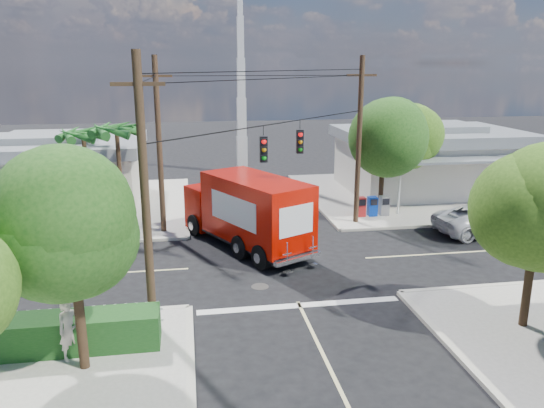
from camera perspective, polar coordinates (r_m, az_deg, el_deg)
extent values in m
plane|color=black|center=(23.67, 0.78, -6.39)|extent=(120.00, 120.00, 0.00)
cube|color=#A09B90|center=(36.93, 14.78, 1.06)|extent=(14.00, 14.00, 0.14)
cube|color=#BCB6A6|center=(34.71, 4.14, 0.65)|extent=(0.25, 14.00, 0.14)
cube|color=#BCB6A6|center=(30.89, 19.96, -2.04)|extent=(14.00, 0.25, 0.14)
cube|color=#A09B90|center=(34.56, -20.85, -0.38)|extent=(14.00, 14.00, 0.14)
cube|color=#BCB6A6|center=(33.81, -9.17, 0.11)|extent=(0.25, 14.00, 0.14)
cube|color=#BCB6A6|center=(28.02, -23.58, -4.10)|extent=(14.00, 0.25, 0.14)
cube|color=#BCB6A6|center=(15.78, 23.87, -19.21)|extent=(0.25, 14.00, 0.14)
cube|color=beige|center=(33.08, -2.22, -0.16)|extent=(0.12, 12.00, 0.01)
cube|color=beige|center=(15.03, 7.83, -20.11)|extent=(0.12, 12.00, 0.01)
cube|color=beige|center=(27.15, 22.12, -4.68)|extent=(12.00, 0.12, 0.01)
cube|color=beige|center=(24.15, -23.49, -7.23)|extent=(12.00, 0.12, 0.01)
cube|color=silver|center=(19.80, 2.98, -10.83)|extent=(7.50, 0.40, 0.01)
cube|color=beige|center=(38.07, 16.42, 4.08)|extent=(11.00, 8.00, 3.40)
cube|color=gray|center=(37.76, 16.65, 7.13)|extent=(11.80, 8.80, 0.70)
cube|color=gray|center=(37.71, 16.71, 7.88)|extent=(6.05, 4.40, 0.50)
cube|color=gray|center=(33.59, 20.12, 4.48)|extent=(9.90, 1.80, 0.15)
cylinder|color=silver|center=(31.25, 13.52, 1.53)|extent=(0.12, 0.12, 2.90)
cylinder|color=silver|center=(35.56, 26.74, 1.93)|extent=(0.12, 0.12, 2.90)
cube|color=beige|center=(35.83, -22.21, 2.76)|extent=(10.00, 8.00, 3.20)
cube|color=gray|center=(35.51, -22.51, 5.84)|extent=(10.80, 8.80, 0.70)
cube|color=gray|center=(35.45, -22.59, 6.63)|extent=(5.50, 4.40, 0.50)
cube|color=gray|center=(30.97, -24.33, 2.86)|extent=(9.00, 1.80, 0.15)
cylinder|color=silver|center=(29.68, -16.98, 0.39)|extent=(0.12, 0.12, 2.70)
cube|color=silver|center=(42.54, -3.24, 5.28)|extent=(0.80, 0.80, 3.00)
cube|color=silver|center=(42.14, -3.30, 9.30)|extent=(0.70, 0.70, 3.00)
cube|color=silver|center=(41.96, -3.36, 13.39)|extent=(0.60, 0.60, 3.00)
cube|color=silver|center=(41.98, -3.42, 17.48)|extent=(0.50, 0.50, 3.00)
cylinder|color=#422D1C|center=(15.99, -20.04, -10.44)|extent=(0.28, 0.28, 3.71)
sphere|color=#1A4913|center=(15.18, -20.81, -2.48)|extent=(3.71, 3.71, 3.71)
sphere|color=#1A4913|center=(15.39, -22.21, -1.48)|extent=(3.02, 3.02, 3.02)
sphere|color=#1A4913|center=(14.86, -19.67, -3.20)|extent=(3.25, 3.25, 3.25)
cylinder|color=#422D1C|center=(31.25, 11.72, 2.76)|extent=(0.28, 0.28, 4.10)
sphere|color=#1A4913|center=(30.82, 11.97, 7.42)|extent=(4.10, 4.10, 4.10)
sphere|color=#1A4913|center=(30.84, 11.16, 7.94)|extent=(3.33, 3.33, 3.33)
sphere|color=#1A4913|center=(30.69, 12.77, 7.10)|extent=(3.58, 3.58, 3.58)
cylinder|color=#422D1C|center=(34.27, 14.48, 3.22)|extent=(0.28, 0.28, 3.58)
sphere|color=#2F5815|center=(33.90, 14.72, 6.92)|extent=(3.58, 3.58, 3.58)
sphere|color=#2F5815|center=(33.90, 13.99, 7.35)|extent=(2.91, 2.91, 2.91)
sphere|color=#2F5815|center=(33.79, 15.46, 6.66)|extent=(3.14, 3.14, 3.14)
cylinder|color=#422D1C|center=(19.33, 25.91, -7.04)|extent=(0.28, 0.28, 3.46)
sphere|color=#2F5815|center=(18.69, 26.66, -0.86)|extent=(3.46, 3.46, 3.46)
sphere|color=#2F5815|center=(18.57, 25.38, -0.12)|extent=(2.81, 2.81, 2.81)
cylinder|color=#422D1C|center=(30.04, -16.03, 2.89)|extent=(0.24, 0.24, 5.00)
cone|color=#205F20|center=(29.54, -14.64, 7.91)|extent=(0.50, 2.06, 0.98)
cone|color=#205F20|center=(30.26, -15.17, 8.03)|extent=(1.92, 1.68, 0.98)
cone|color=#205F20|center=(30.52, -16.57, 7.98)|extent=(2.12, 0.95, 0.98)
cone|color=#205F20|center=(30.13, -17.85, 7.80)|extent=(1.34, 2.07, 0.98)
cone|color=#205F20|center=(29.36, -18.06, 7.62)|extent=(1.34, 2.07, 0.98)
cone|color=#205F20|center=(28.79, -16.99, 7.57)|extent=(2.12, 0.95, 0.98)
cone|color=#205F20|center=(28.87, -15.44, 7.70)|extent=(1.92, 1.68, 0.98)
cylinder|color=#422D1C|center=(31.83, -19.28, 2.91)|extent=(0.24, 0.24, 4.60)
cone|color=#205F20|center=(31.31, -18.03, 7.29)|extent=(0.50, 2.06, 0.98)
cone|color=#205F20|center=(32.05, -18.45, 7.42)|extent=(1.92, 1.68, 0.98)
cone|color=#205F20|center=(32.35, -19.74, 7.37)|extent=(2.12, 0.95, 0.98)
cone|color=#205F20|center=(31.99, -20.98, 7.19)|extent=(1.34, 2.07, 0.98)
cone|color=#205F20|center=(31.23, -21.25, 7.00)|extent=(1.34, 2.07, 0.98)
cone|color=#205F20|center=(30.64, -20.31, 6.95)|extent=(2.12, 0.95, 0.98)
cone|color=#205F20|center=(30.67, -18.85, 7.08)|extent=(1.92, 1.68, 0.98)
cylinder|color=#473321|center=(17.07, -13.48, 0.60)|extent=(0.28, 0.28, 9.00)
cube|color=#473321|center=(16.58, -14.22, 12.41)|extent=(1.60, 0.12, 0.12)
cylinder|color=#473321|center=(28.69, 9.33, 6.50)|extent=(0.28, 0.28, 9.00)
cube|color=#473321|center=(28.40, 9.63, 13.50)|extent=(1.60, 0.12, 0.12)
cylinder|color=#473321|center=(27.26, -12.02, 5.94)|extent=(0.28, 0.28, 9.00)
cube|color=#473321|center=(26.96, -12.43, 13.30)|extent=(1.60, 0.12, 0.12)
cylinder|color=black|center=(22.18, 0.84, 8.71)|extent=(10.43, 10.43, 0.04)
cube|color=black|center=(21.40, -0.92, 5.91)|extent=(0.30, 0.24, 1.05)
sphere|color=red|center=(21.21, -0.87, 6.73)|extent=(0.20, 0.20, 0.20)
cube|color=black|center=(23.58, 3.01, 6.73)|extent=(0.30, 0.24, 1.05)
sphere|color=red|center=(23.40, 3.09, 7.48)|extent=(0.20, 0.20, 0.20)
cube|color=silver|center=(18.47, -21.05, -12.20)|extent=(5.94, 0.05, 0.08)
cube|color=silver|center=(18.29, -21.16, -11.08)|extent=(5.94, 0.05, 0.08)
cube|color=silver|center=(18.01, -12.17, -11.67)|extent=(0.09, 0.06, 1.00)
cube|color=#144116|center=(17.73, -22.27, -12.78)|extent=(6.20, 1.20, 1.10)
cube|color=maroon|center=(30.58, 9.51, -0.29)|extent=(0.50, 0.50, 1.10)
cube|color=#0731A4|center=(30.80, 10.75, -0.23)|extent=(0.50, 0.50, 1.10)
cube|color=slate|center=(31.05, 11.96, -0.18)|extent=(0.50, 0.50, 1.10)
cube|color=black|center=(25.68, -2.86, -3.36)|extent=(5.69, 8.02, 0.25)
cube|color=#AF0B00|center=(27.95, -6.41, -0.20)|extent=(2.93, 2.63, 2.21)
cube|color=black|center=(28.44, -7.16, 0.88)|extent=(1.99, 1.20, 0.96)
cube|color=silver|center=(28.89, -7.28, -1.17)|extent=(2.11, 1.18, 0.35)
cube|color=#AF0B00|center=(24.53, -1.72, -0.55)|extent=(4.93, 6.33, 2.92)
cube|color=white|center=(25.22, 0.65, 0.24)|extent=(1.70, 3.22, 1.31)
cube|color=white|center=(23.81, -4.24, -0.69)|extent=(1.70, 3.22, 1.31)
cube|color=white|center=(22.24, 2.64, -1.79)|extent=(1.61, 0.86, 1.31)
cube|color=silver|center=(22.68, 2.80, -5.88)|extent=(2.25, 1.34, 0.18)
cube|color=silver|center=(22.03, 1.61, -5.39)|extent=(0.43, 0.26, 1.01)
cube|color=silver|center=(22.88, 4.38, -4.65)|extent=(0.43, 0.26, 1.01)
cylinder|color=black|center=(27.50, -8.28, -2.26)|extent=(0.80, 1.13, 1.11)
cylinder|color=black|center=(28.62, -4.22, -1.46)|extent=(0.80, 1.13, 1.11)
cylinder|color=black|center=(22.80, -1.15, -5.75)|extent=(0.80, 1.13, 1.11)
cylinder|color=black|center=(24.14, 3.32, -4.58)|extent=(0.80, 1.13, 1.11)
imported|color=silver|center=(29.62, 22.05, -1.57)|extent=(5.64, 3.05, 1.50)
imported|color=beige|center=(16.96, -20.97, -12.49)|extent=(0.80, 0.79, 1.86)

